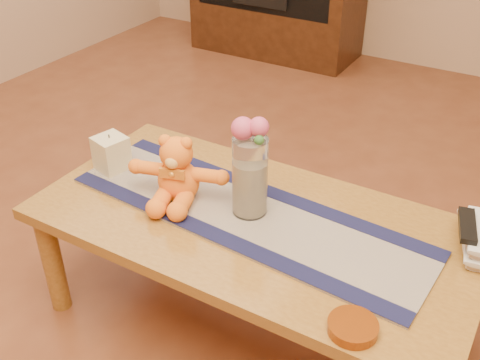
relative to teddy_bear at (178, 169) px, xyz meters
The scene contains 25 objects.
floor 0.63m from the teddy_bear, ahead, with size 5.50×5.50×0.00m, color brown.
coffee_table_top 0.30m from the teddy_bear, ahead, with size 1.40×0.70×0.04m, color brown.
table_leg_fl 0.58m from the teddy_bear, 144.13° to the right, with size 0.07×0.07×0.41m, color brown.
table_leg_bl 0.60m from the teddy_bear, 139.91° to the left, with size 0.07×0.07×0.41m, color brown.
table_leg_br 1.03m from the teddy_bear, 18.94° to the left, with size 0.07×0.07×0.41m, color brown.
persian_runner 0.26m from the teddy_bear, ahead, with size 1.20×0.35×0.01m, color #241C4E.
runner_border_near 0.28m from the teddy_bear, 27.03° to the right, with size 1.20×0.06×0.00m, color #121438.
runner_border_far 0.32m from the teddy_bear, 35.22° to the left, with size 1.20×0.06×0.00m, color #121438.
teddy_bear is the anchor object (origin of this frame).
pillar_candle 0.31m from the teddy_bear, behind, with size 0.10×0.10×0.12m, color beige.
candle_wick 0.31m from the teddy_bear, behind, with size 0.00×0.00×0.01m, color black.
glass_vase 0.25m from the teddy_bear, 10.30° to the left, with size 0.11×0.11×0.26m, color silver.
potpourri_fill 0.25m from the teddy_bear, 10.30° to the left, with size 0.09×0.09×0.18m, color beige.
rose_left 0.29m from the teddy_bear, ahead, with size 0.07×0.07×0.07m, color #C8466E.
rose_right 0.34m from the teddy_bear, 10.40° to the left, with size 0.06×0.06×0.06m, color #C8466E.
blue_flower_back 0.32m from the teddy_bear, 17.41° to the left, with size 0.04×0.04×0.04m, color #4F60AC.
blue_flower_side 0.28m from the teddy_bear, 16.80° to the left, with size 0.04×0.04×0.04m, color #4F60AC.
leaf_sprig 0.33m from the teddy_bear, ahead, with size 0.03×0.03×0.03m, color #33662D.
bronze_ball 0.27m from the teddy_bear, 16.46° to the left, with size 0.07×0.07×0.07m, color #4E421A.
book_bottom 0.90m from the teddy_bear, 13.99° to the left, with size 0.17×0.22×0.02m, color beige.
book_lower 0.90m from the teddy_bear, 13.74° to the left, with size 0.16×0.22×0.02m, color beige.
book_upper 0.89m from the teddy_bear, 14.18° to the left, with size 0.17×0.22×0.02m, color beige.
book_top 0.89m from the teddy_bear, 13.87° to the left, with size 0.16×0.22×0.02m, color beige.
tv_remote 0.89m from the teddy_bear, 13.35° to the left, with size 0.04×0.16×0.02m, color black.
amber_dish 0.76m from the teddy_bear, 20.03° to the right, with size 0.13×0.13×0.03m, color #BF5914.
Camera 1 is at (0.69, -1.26, 1.52)m, focal length 42.52 mm.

